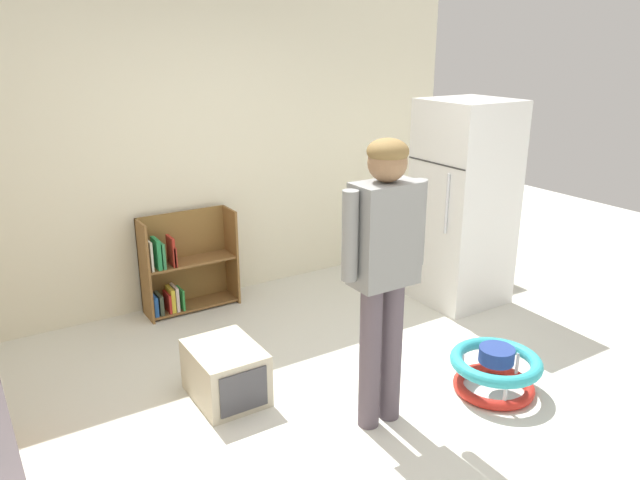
{
  "coord_description": "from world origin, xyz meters",
  "views": [
    {
      "loc": [
        -1.95,
        -2.66,
        2.27
      ],
      "look_at": [
        -0.05,
        0.35,
        1.09
      ],
      "focal_mm": 34.43,
      "sensor_mm": 36.0,
      "label": 1
    }
  ],
  "objects_px": {
    "standing_person": "(384,258)",
    "refrigerator": "(464,204)",
    "pet_carrier": "(226,373)",
    "baby_walker": "(495,370)",
    "bookshelf": "(182,269)"
  },
  "relations": [
    {
      "from": "bookshelf",
      "to": "pet_carrier",
      "type": "bearing_deg",
      "value": -100.1
    },
    {
      "from": "baby_walker",
      "to": "refrigerator",
      "type": "bearing_deg",
      "value": 54.72
    },
    {
      "from": "bookshelf",
      "to": "standing_person",
      "type": "bearing_deg",
      "value": -79.22
    },
    {
      "from": "bookshelf",
      "to": "pet_carrier",
      "type": "relative_size",
      "value": 1.54
    },
    {
      "from": "standing_person",
      "to": "refrigerator",
      "type": "bearing_deg",
      "value": 32.47
    },
    {
      "from": "bookshelf",
      "to": "baby_walker",
      "type": "distance_m",
      "value": 2.71
    },
    {
      "from": "refrigerator",
      "to": "pet_carrier",
      "type": "xyz_separation_m",
      "value": [
        -2.44,
        -0.37,
        -0.71
      ]
    },
    {
      "from": "standing_person",
      "to": "pet_carrier",
      "type": "distance_m",
      "value": 1.35
    },
    {
      "from": "standing_person",
      "to": "pet_carrier",
      "type": "height_order",
      "value": "standing_person"
    },
    {
      "from": "standing_person",
      "to": "bookshelf",
      "type": "bearing_deg",
      "value": 100.78
    },
    {
      "from": "pet_carrier",
      "to": "baby_walker",
      "type": "bearing_deg",
      "value": -30.02
    },
    {
      "from": "refrigerator",
      "to": "baby_walker",
      "type": "bearing_deg",
      "value": -125.28
    },
    {
      "from": "bookshelf",
      "to": "refrigerator",
      "type": "bearing_deg",
      "value": -27.2
    },
    {
      "from": "baby_walker",
      "to": "pet_carrier",
      "type": "xyz_separation_m",
      "value": [
        -1.55,
        0.89,
        0.02
      ]
    },
    {
      "from": "refrigerator",
      "to": "baby_walker",
      "type": "height_order",
      "value": "refrigerator"
    }
  ]
}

